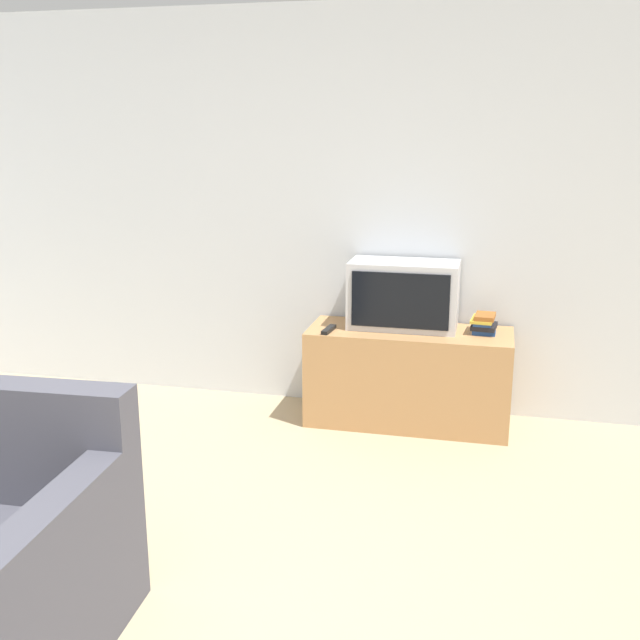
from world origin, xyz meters
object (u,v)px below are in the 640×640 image
at_px(tv_stand, 408,377).
at_px(remote_on_stand, 329,330).
at_px(television, 404,295).
at_px(book_stack, 484,323).

relative_size(tv_stand, remote_on_stand, 6.85).
xyz_separation_m(television, remote_on_stand, (-0.44, -0.21, -0.20)).
bearing_deg(television, remote_on_stand, -154.11).
relative_size(book_stack, remote_on_stand, 1.20).
xyz_separation_m(television, book_stack, (0.50, -0.02, -0.15)).
bearing_deg(remote_on_stand, tv_stand, 16.05).
bearing_deg(book_stack, remote_on_stand, -168.72).
bearing_deg(tv_stand, book_stack, 5.90).
xyz_separation_m(book_stack, remote_on_stand, (-0.94, -0.19, -0.05)).
height_order(tv_stand, remote_on_stand, remote_on_stand).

